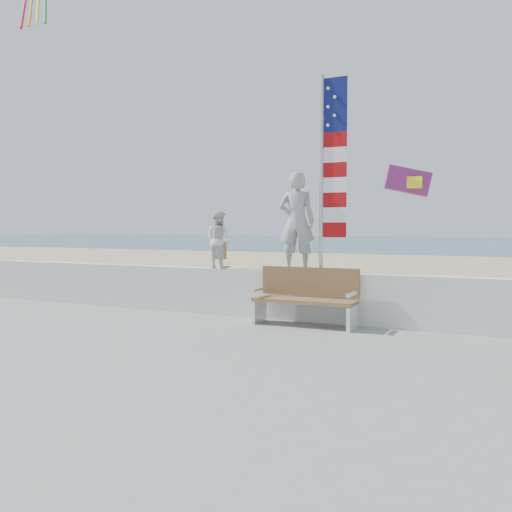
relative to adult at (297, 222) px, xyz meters
The scene contains 9 objects.
ground 2.97m from the adult, 114.94° to the right, with size 220.00×220.00×0.00m, color #2E485C.
sand 7.32m from the adult, 97.57° to the left, with size 90.00×40.00×0.08m, color tan.
seawall 1.64m from the adult, behind, with size 30.00×0.35×0.90m, color silver.
adult is the anchor object (origin of this frame).
child 1.67m from the adult, behind, with size 0.54×0.42×1.12m, color silver.
bench 1.42m from the adult, 52.05° to the right, with size 1.80×0.57×1.00m.
flag 1.17m from the adult, ahead, with size 0.50×0.08×3.50m.
parafoil_kite 4.23m from the adult, 71.46° to the left, with size 1.13×0.64×0.76m.
sign 3.65m from the adult, 142.77° to the left, with size 0.32×0.07×1.46m.
Camera 1 is at (4.53, -7.26, 1.88)m, focal length 38.00 mm.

